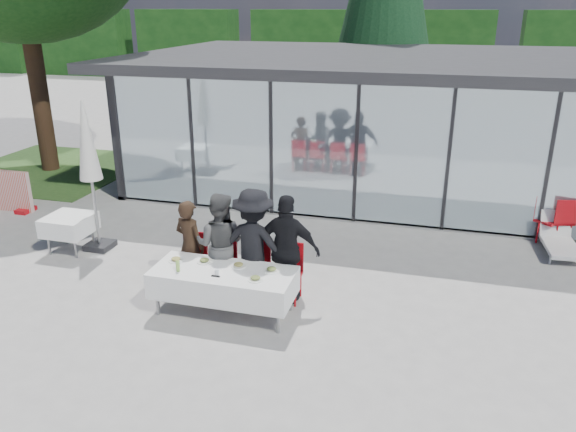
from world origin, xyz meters
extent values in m
plane|color=#9D9995|center=(0.00, 0.00, 0.00)|extent=(90.00, 90.00, 0.00)
cube|color=gray|center=(2.00, 8.00, 0.05)|extent=(14.00, 8.00, 0.10)
cube|color=black|center=(2.00, 11.90, 1.60)|extent=(14.00, 0.20, 3.20)
cube|color=black|center=(-4.90, 8.00, 1.60)|extent=(0.20, 8.00, 3.20)
cube|color=silver|center=(2.00, 4.03, 1.60)|extent=(13.60, 0.06, 3.10)
cube|color=#2D2D30|center=(2.00, 7.60, 3.32)|extent=(14.80, 8.80, 0.24)
cube|color=#262628|center=(-4.80, 4.03, 1.60)|extent=(0.08, 0.10, 3.10)
cube|color=#262628|center=(-2.86, 4.03, 1.60)|extent=(0.08, 0.10, 3.10)
cube|color=#262628|center=(-0.91, 4.03, 1.60)|extent=(0.08, 0.10, 3.10)
cube|color=#262628|center=(1.03, 4.03, 1.60)|extent=(0.08, 0.10, 3.10)
cube|color=#262628|center=(2.97, 4.03, 1.60)|extent=(0.08, 0.10, 3.10)
cube|color=#262628|center=(4.91, 4.03, 1.60)|extent=(0.08, 0.10, 3.10)
cube|color=#B20B13|center=(-0.50, 6.50, 0.45)|extent=(0.45, 0.45, 0.90)
cube|color=#B20B13|center=(1.00, 7.00, 0.45)|extent=(0.45, 0.45, 0.90)
cube|color=#B20B13|center=(3.50, 6.50, 0.45)|extent=(0.45, 0.45, 0.90)
cube|color=#B20B13|center=(5.50, 7.20, 0.45)|extent=(0.45, 0.45, 0.90)
cube|color=black|center=(-22.00, 28.00, 2.20)|extent=(6.50, 2.00, 4.40)
cube|color=black|center=(-14.00, 28.00, 2.20)|extent=(6.50, 2.00, 4.40)
cube|color=black|center=(-6.00, 28.00, 2.20)|extent=(6.50, 2.00, 4.40)
cube|color=black|center=(2.00, 28.00, 2.20)|extent=(6.50, 2.00, 4.40)
cube|color=white|center=(-0.34, -0.50, 0.54)|extent=(2.26, 0.96, 0.42)
cylinder|color=gray|center=(-1.34, -0.85, 0.35)|extent=(0.06, 0.06, 0.71)
cylinder|color=gray|center=(0.66, -0.85, 0.35)|extent=(0.06, 0.06, 0.71)
cylinder|color=gray|center=(-1.34, -0.15, 0.35)|extent=(0.06, 0.06, 0.71)
cylinder|color=gray|center=(0.66, -0.15, 0.35)|extent=(0.06, 0.06, 0.71)
imported|color=#322216|center=(-1.19, 0.15, 0.81)|extent=(0.74, 0.74, 1.62)
cube|color=#B20B13|center=(-1.19, 0.16, 0.45)|extent=(0.44, 0.44, 0.05)
cube|color=#B20B13|center=(-1.19, 0.36, 0.70)|extent=(0.44, 0.04, 0.55)
cylinder|color=#B20B13|center=(-1.37, -0.02, 0.21)|extent=(0.04, 0.04, 0.43)
cylinder|color=#B20B13|center=(-1.01, -0.02, 0.21)|extent=(0.04, 0.04, 0.43)
cylinder|color=#B20B13|center=(-1.37, 0.34, 0.21)|extent=(0.04, 0.04, 0.43)
cylinder|color=#B20B13|center=(-1.01, 0.34, 0.21)|extent=(0.04, 0.04, 0.43)
imported|color=#545454|center=(-0.64, 0.15, 0.90)|extent=(0.94, 0.94, 1.79)
cube|color=#B20B13|center=(-0.64, 0.16, 0.45)|extent=(0.44, 0.44, 0.05)
cube|color=#B20B13|center=(-0.64, 0.36, 0.70)|extent=(0.44, 0.04, 0.55)
cylinder|color=#B20B13|center=(-0.82, -0.02, 0.21)|extent=(0.04, 0.04, 0.43)
cylinder|color=#B20B13|center=(-0.46, -0.02, 0.21)|extent=(0.04, 0.04, 0.43)
cylinder|color=#B20B13|center=(-0.82, 0.34, 0.21)|extent=(0.04, 0.04, 0.43)
cylinder|color=#B20B13|center=(-0.46, 0.34, 0.21)|extent=(0.04, 0.04, 0.43)
imported|color=black|center=(-0.04, 0.15, 0.96)|extent=(1.32, 1.32, 1.91)
cube|color=#B20B13|center=(-0.04, 0.16, 0.45)|extent=(0.44, 0.44, 0.05)
cube|color=#B20B13|center=(-0.04, 0.36, 0.70)|extent=(0.44, 0.04, 0.55)
cylinder|color=#B20B13|center=(-0.22, -0.02, 0.21)|extent=(0.04, 0.04, 0.43)
cylinder|color=#B20B13|center=(0.14, -0.02, 0.21)|extent=(0.04, 0.04, 0.43)
cylinder|color=#B20B13|center=(-0.22, 0.34, 0.21)|extent=(0.04, 0.04, 0.43)
cylinder|color=#B20B13|center=(0.14, 0.34, 0.21)|extent=(0.04, 0.04, 0.43)
imported|color=black|center=(0.53, 0.15, 0.93)|extent=(1.10, 1.10, 1.86)
cube|color=#B20B13|center=(0.53, 0.16, 0.45)|extent=(0.44, 0.44, 0.05)
cube|color=#B20B13|center=(0.53, 0.36, 0.70)|extent=(0.44, 0.04, 0.55)
cylinder|color=#B20B13|center=(0.35, -0.02, 0.21)|extent=(0.04, 0.04, 0.43)
cylinder|color=#B20B13|center=(0.71, -0.02, 0.21)|extent=(0.04, 0.04, 0.43)
cylinder|color=#B20B13|center=(0.35, 0.34, 0.21)|extent=(0.04, 0.04, 0.43)
cylinder|color=#B20B13|center=(0.71, 0.34, 0.21)|extent=(0.04, 0.04, 0.43)
cylinder|color=white|center=(-1.20, -0.38, 0.76)|extent=(0.24, 0.24, 0.01)
ellipsoid|color=tan|center=(-1.20, -0.38, 0.79)|extent=(0.15, 0.15, 0.05)
cylinder|color=white|center=(-0.74, -0.30, 0.76)|extent=(0.24, 0.24, 0.01)
ellipsoid|color=#3C6124|center=(-0.74, -0.30, 0.79)|extent=(0.15, 0.15, 0.05)
cylinder|color=white|center=(-0.15, -0.30, 0.76)|extent=(0.24, 0.24, 0.01)
ellipsoid|color=tan|center=(-0.15, -0.30, 0.79)|extent=(0.15, 0.15, 0.05)
cylinder|color=white|center=(0.40, -0.32, 0.76)|extent=(0.24, 0.24, 0.01)
ellipsoid|color=#3C6124|center=(0.40, -0.32, 0.79)|extent=(0.15, 0.15, 0.05)
cylinder|color=white|center=(0.26, -0.68, 0.76)|extent=(0.24, 0.24, 0.01)
ellipsoid|color=#3C6124|center=(0.26, -0.68, 0.79)|extent=(0.15, 0.15, 0.05)
cylinder|color=#88B74C|center=(-1.01, -0.70, 0.83)|extent=(0.06, 0.06, 0.17)
cylinder|color=silver|center=(-0.36, -0.68, 0.80)|extent=(0.07, 0.07, 0.10)
cube|color=black|center=(-0.37, -0.73, 0.76)|extent=(0.14, 0.03, 0.01)
cube|color=white|center=(-4.21, 0.98, 0.56)|extent=(0.86, 0.86, 0.36)
cylinder|color=gray|center=(-4.51, 0.68, 0.36)|extent=(0.05, 0.05, 0.72)
cylinder|color=gray|center=(-3.91, 0.68, 0.36)|extent=(0.05, 0.05, 0.72)
cylinder|color=gray|center=(-4.51, 1.28, 0.36)|extent=(0.05, 0.05, 0.72)
cylinder|color=gray|center=(-3.91, 1.28, 0.36)|extent=(0.05, 0.05, 0.72)
cube|color=#B20B13|center=(5.07, 4.05, 0.45)|extent=(0.62, 0.62, 0.05)
cube|color=#B20B13|center=(4.92, 4.18, 0.70)|extent=(0.31, 0.37, 0.55)
cylinder|color=#B20B13|center=(4.89, 3.87, 0.21)|extent=(0.04, 0.04, 0.43)
cylinder|color=#B20B13|center=(5.25, 3.87, 0.21)|extent=(0.04, 0.04, 0.43)
cylinder|color=#B20B13|center=(4.89, 4.23, 0.21)|extent=(0.04, 0.04, 0.43)
cylinder|color=#B20B13|center=(5.25, 4.23, 0.21)|extent=(0.04, 0.04, 0.43)
cube|color=#B20B13|center=(5.33, 4.10, 0.45)|extent=(0.53, 0.53, 0.05)
cube|color=#B20B13|center=(5.38, 3.91, 0.70)|extent=(0.44, 0.14, 0.55)
cylinder|color=#B20B13|center=(5.15, 3.92, 0.21)|extent=(0.04, 0.04, 0.43)
cylinder|color=#B20B13|center=(5.51, 3.92, 0.21)|extent=(0.04, 0.04, 0.43)
cylinder|color=#B20B13|center=(5.15, 4.28, 0.21)|extent=(0.04, 0.04, 0.43)
cylinder|color=#B20B13|center=(5.51, 4.28, 0.21)|extent=(0.04, 0.04, 0.43)
cube|color=black|center=(-3.73, 1.22, 0.06)|extent=(0.50, 0.50, 0.12)
cylinder|color=gray|center=(-3.73, 1.22, 1.35)|extent=(0.06, 0.06, 2.70)
cone|color=silver|center=(-3.73, 1.22, 2.24)|extent=(0.44, 0.44, 1.53)
cube|color=red|center=(-7.17, 2.63, 0.50)|extent=(1.40, 0.12, 1.00)
cube|color=#B20B13|center=(-6.67, 2.63, 0.05)|extent=(0.30, 0.45, 0.10)
cube|color=white|center=(5.26, 3.40, 0.18)|extent=(0.69, 1.34, 0.08)
cube|color=white|center=(5.22, 3.95, 0.45)|extent=(0.62, 0.30, 0.54)
cylinder|color=white|center=(5.01, 2.85, 0.07)|extent=(0.04, 0.04, 0.14)
cylinder|color=white|center=(5.01, 3.95, 0.07)|extent=(0.04, 0.04, 0.14)
cylinder|color=white|center=(5.51, 3.95, 0.07)|extent=(0.04, 0.04, 0.14)
cylinder|color=#382316|center=(-8.50, 6.00, 2.20)|extent=(0.50, 0.50, 4.40)
cylinder|color=#382316|center=(0.50, 13.00, 1.00)|extent=(0.44, 0.44, 2.00)
cube|color=#385926|center=(-8.50, 6.00, 0.01)|extent=(5.00, 5.00, 0.02)
camera|label=1|loc=(2.75, -7.88, 4.65)|focal=35.00mm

